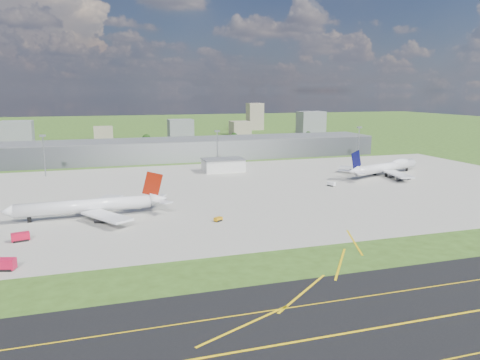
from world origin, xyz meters
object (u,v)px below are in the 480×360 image
object	(u,v)px
van_white_far	(408,178)
tug_yellow	(218,219)
crash_tender	(20,237)
van_white_near	(331,184)
fire_truck	(1,265)
airliner_red_twin	(91,206)
airliner_blue_quad	(386,167)

from	to	relation	value
van_white_far	tug_yellow	bearing A→B (deg)	-171.63
crash_tender	van_white_near	distance (m)	160.63
fire_truck	van_white_far	world-z (taller)	fire_truck
van_white_near	van_white_far	size ratio (longest dim) A/B	1.19
fire_truck	van_white_near	bearing A→B (deg)	44.24
fire_truck	van_white_near	world-z (taller)	fire_truck
airliner_red_twin	airliner_blue_quad	size ratio (longest dim) A/B	0.99
van_white_near	van_white_far	distance (m)	53.32
airliner_blue_quad	van_white_near	xyz separation A→B (m)	(-49.90, -21.37, -3.80)
airliner_blue_quad	crash_tender	world-z (taller)	airliner_blue_quad
crash_tender	van_white_near	world-z (taller)	crash_tender
van_white_far	airliner_red_twin	bearing A→B (deg)	176.08
van_white_near	airliner_blue_quad	bearing A→B (deg)	-90.92
fire_truck	tug_yellow	distance (m)	81.00
airliner_red_twin	crash_tender	xyz separation A→B (m)	(-23.92, -26.00, -3.27)
airliner_red_twin	fire_truck	world-z (taller)	airliner_red_twin
fire_truck	crash_tender	distance (m)	27.79
tug_yellow	van_white_far	size ratio (longest dim) A/B	0.91
airliner_blue_quad	fire_truck	world-z (taller)	airliner_blue_quad
airliner_red_twin	fire_truck	distance (m)	59.55
fire_truck	crash_tender	size ratio (longest dim) A/B	1.32
van_white_near	fire_truck	bearing A→B (deg)	94.10
airliner_red_twin	fire_truck	bearing A→B (deg)	62.70
airliner_red_twin	airliner_blue_quad	xyz separation A→B (m)	(177.20, 49.53, 0.18)
van_white_far	van_white_near	bearing A→B (deg)	170.17
airliner_red_twin	van_white_near	world-z (taller)	airliner_red_twin
van_white_far	airliner_blue_quad	bearing A→B (deg)	86.61
airliner_blue_quad	fire_truck	size ratio (longest dim) A/B	7.89
crash_tender	airliner_red_twin	bearing A→B (deg)	34.76
van_white_near	van_white_far	xyz separation A→B (m)	(53.18, 3.86, -0.14)
fire_truck	tug_yellow	xyz separation A→B (m)	(74.51, 31.75, -0.86)
crash_tender	van_white_far	size ratio (longest dim) A/B	1.48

